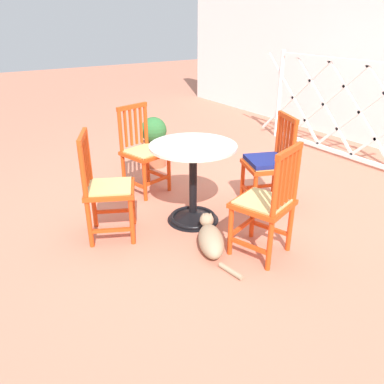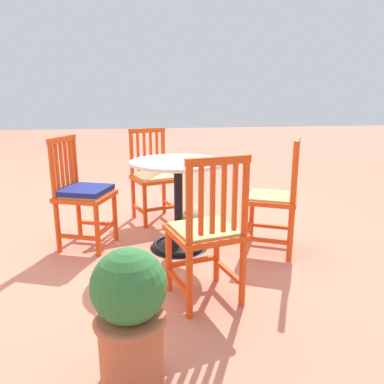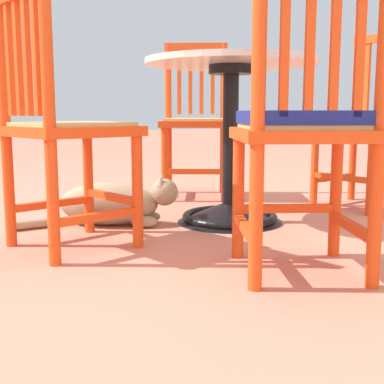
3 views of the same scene
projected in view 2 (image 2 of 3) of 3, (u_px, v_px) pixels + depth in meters
name	position (u px, v px, depth m)	size (l,w,h in m)	color
ground_plane	(179.00, 244.00, 3.17)	(24.00, 24.00, 0.00)	#C6755B
cafe_table	(179.00, 215.00, 3.03)	(0.76, 0.76, 0.73)	black
orange_chair_facing_out	(153.00, 178.00, 3.70)	(0.51, 0.51, 0.91)	#D64214
orange_chair_by_planter	(83.00, 194.00, 3.03)	(0.52, 0.52, 0.91)	#D64214
orange_chair_near_fence	(207.00, 233.00, 2.20)	(0.49, 0.49, 0.91)	#D64214
orange_chair_at_corner	(275.00, 199.00, 2.95)	(0.53, 0.53, 0.91)	#D64214
tabby_cat	(188.00, 217.00, 3.57)	(0.73, 0.38, 0.23)	#9E896B
terracotta_planter	(130.00, 314.00, 1.57)	(0.32, 0.32, 0.62)	#B25B3D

